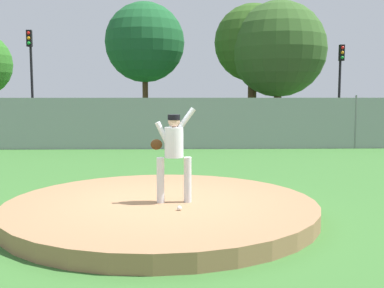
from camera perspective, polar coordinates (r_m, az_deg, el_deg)
name	(u,v)px	position (r m, az deg, el deg)	size (l,w,h in m)	color
ground_plane	(169,165)	(14.15, -2.85, -2.51)	(80.00, 80.00, 0.00)	#386B2D
asphalt_strip	(173,138)	(22.58, -2.38, 0.75)	(44.00, 7.00, 0.01)	#2B2B2D
pitchers_mound	(161,209)	(8.23, -3.76, -7.89)	(5.38, 5.38, 0.27)	#99704C
pitcher_youth	(173,148)	(7.95, -2.29, -0.54)	(0.77, 0.32, 1.63)	silver
baseball	(179,208)	(7.56, -1.55, -7.80)	(0.07, 0.07, 0.07)	white
chainlink_fence	(171,123)	(18.02, -2.59, 2.51)	(35.94, 0.07, 2.07)	gray
parked_car_slate	(151,122)	(22.60, -5.07, 2.69)	(2.07, 4.13, 1.63)	slate
parked_car_white	(222,120)	(22.59, 3.63, 2.92)	(1.89, 4.58, 1.81)	silver
parked_car_charcoal	(74,121)	(23.44, -14.22, 2.77)	(2.18, 4.86, 1.71)	#232328
parked_car_burgundy	(315,121)	(23.75, 14.74, 2.78)	(1.92, 4.85, 1.70)	maroon
traffic_cone_orange	(15,138)	(21.23, -20.72, 0.71)	(0.40, 0.40, 0.55)	orange
traffic_light_near	(31,64)	(27.84, -19.04, 9.22)	(0.28, 0.46, 5.60)	black
traffic_light_far	(340,72)	(28.27, 17.63, 8.31)	(0.28, 0.46, 4.88)	black
tree_broad_right	(145,43)	(30.75, -5.77, 12.18)	(5.08, 5.08, 7.92)	#4C331E
tree_broad_left	(253,43)	(31.09, 7.41, 12.07)	(4.96, 4.96, 7.87)	#4C331E
tree_slender_far	(279,49)	(30.16, 10.49, 11.27)	(5.92, 5.92, 7.84)	#4C331E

